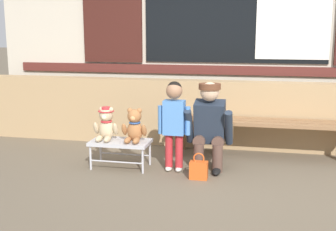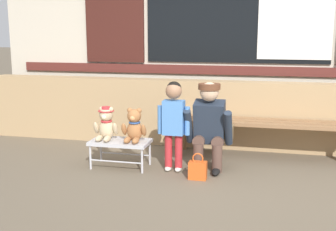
{
  "view_description": "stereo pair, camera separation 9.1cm",
  "coord_description": "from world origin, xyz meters",
  "px_view_note": "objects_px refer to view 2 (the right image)",
  "views": [
    {
      "loc": [
        0.38,
        -4.03,
        1.48
      ],
      "look_at": [
        -0.62,
        0.57,
        0.55
      ],
      "focal_mm": 46.48,
      "sensor_mm": 36.0,
      "label": 1
    },
    {
      "loc": [
        0.47,
        -4.01,
        1.48
      ],
      "look_at": [
        -0.62,
        0.57,
        0.55
      ],
      "focal_mm": 46.48,
      "sensor_mm": 36.0,
      "label": 2
    }
  ],
  "objects_px": {
    "small_display_bench": "(120,143)",
    "child_standing": "(174,116)",
    "handbag_on_ground": "(198,170)",
    "teddy_bear_with_hat": "(106,124)",
    "adult_crouching": "(210,126)",
    "teddy_bear_plain": "(134,126)",
    "wooden_bench_long": "(263,126)"
  },
  "relations": [
    {
      "from": "adult_crouching",
      "to": "handbag_on_ground",
      "type": "xyz_separation_m",
      "value": [
        -0.07,
        -0.34,
        -0.38
      ]
    },
    {
      "from": "teddy_bear_plain",
      "to": "adult_crouching",
      "type": "xyz_separation_m",
      "value": [
        0.8,
        0.14,
        0.02
      ]
    },
    {
      "from": "small_display_bench",
      "to": "child_standing",
      "type": "height_order",
      "value": "child_standing"
    },
    {
      "from": "child_standing",
      "to": "handbag_on_ground",
      "type": "relative_size",
      "value": 3.52
    },
    {
      "from": "small_display_bench",
      "to": "teddy_bear_plain",
      "type": "distance_m",
      "value": 0.25
    },
    {
      "from": "teddy_bear_with_hat",
      "to": "handbag_on_ground",
      "type": "relative_size",
      "value": 1.34
    },
    {
      "from": "small_display_bench",
      "to": "handbag_on_ground",
      "type": "bearing_deg",
      "value": -12.34
    },
    {
      "from": "child_standing",
      "to": "handbag_on_ground",
      "type": "height_order",
      "value": "child_standing"
    },
    {
      "from": "small_display_bench",
      "to": "teddy_bear_with_hat",
      "type": "height_order",
      "value": "teddy_bear_with_hat"
    },
    {
      "from": "teddy_bear_with_hat",
      "to": "child_standing",
      "type": "height_order",
      "value": "child_standing"
    },
    {
      "from": "wooden_bench_long",
      "to": "adult_crouching",
      "type": "height_order",
      "value": "adult_crouching"
    },
    {
      "from": "wooden_bench_long",
      "to": "handbag_on_ground",
      "type": "xyz_separation_m",
      "value": [
        -0.61,
        -0.93,
        -0.28
      ]
    },
    {
      "from": "wooden_bench_long",
      "to": "handbag_on_ground",
      "type": "relative_size",
      "value": 7.72
    },
    {
      "from": "wooden_bench_long",
      "to": "teddy_bear_plain",
      "type": "bearing_deg",
      "value": -151.17
    },
    {
      "from": "small_display_bench",
      "to": "child_standing",
      "type": "distance_m",
      "value": 0.68
    },
    {
      "from": "child_standing",
      "to": "handbag_on_ground",
      "type": "xyz_separation_m",
      "value": [
        0.3,
        -0.21,
        -0.5
      ]
    },
    {
      "from": "small_display_bench",
      "to": "child_standing",
      "type": "relative_size",
      "value": 0.67
    },
    {
      "from": "child_standing",
      "to": "small_display_bench",
      "type": "bearing_deg",
      "value": -178.9
    },
    {
      "from": "wooden_bench_long",
      "to": "small_display_bench",
      "type": "height_order",
      "value": "wooden_bench_long"
    },
    {
      "from": "teddy_bear_with_hat",
      "to": "handbag_on_ground",
      "type": "bearing_deg",
      "value": -10.61
    },
    {
      "from": "wooden_bench_long",
      "to": "adult_crouching",
      "type": "xyz_separation_m",
      "value": [
        -0.54,
        -0.59,
        0.11
      ]
    },
    {
      "from": "teddy_bear_with_hat",
      "to": "teddy_bear_plain",
      "type": "bearing_deg",
      "value": -0.13
    },
    {
      "from": "teddy_bear_plain",
      "to": "adult_crouching",
      "type": "height_order",
      "value": "adult_crouching"
    },
    {
      "from": "small_display_bench",
      "to": "handbag_on_ground",
      "type": "height_order",
      "value": "small_display_bench"
    },
    {
      "from": "teddy_bear_with_hat",
      "to": "small_display_bench",
      "type": "bearing_deg",
      "value": -0.77
    },
    {
      "from": "small_display_bench",
      "to": "adult_crouching",
      "type": "bearing_deg",
      "value": 8.68
    },
    {
      "from": "teddy_bear_plain",
      "to": "handbag_on_ground",
      "type": "height_order",
      "value": "teddy_bear_plain"
    },
    {
      "from": "child_standing",
      "to": "handbag_on_ground",
      "type": "distance_m",
      "value": 0.61
    },
    {
      "from": "teddy_bear_with_hat",
      "to": "adult_crouching",
      "type": "xyz_separation_m",
      "value": [
        1.12,
        0.14,
        0.01
      ]
    },
    {
      "from": "small_display_bench",
      "to": "teddy_bear_with_hat",
      "type": "relative_size",
      "value": 1.76
    },
    {
      "from": "teddy_bear_plain",
      "to": "teddy_bear_with_hat",
      "type": "bearing_deg",
      "value": 179.87
    },
    {
      "from": "small_display_bench",
      "to": "teddy_bear_with_hat",
      "type": "bearing_deg",
      "value": 179.23
    }
  ]
}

